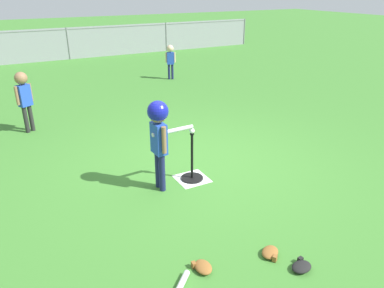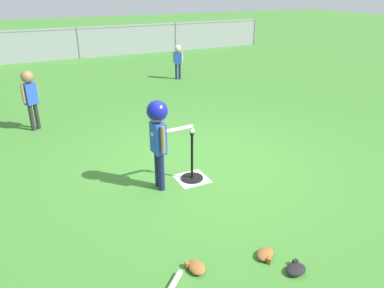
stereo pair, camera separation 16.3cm
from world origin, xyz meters
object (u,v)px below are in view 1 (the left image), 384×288
object	(u,v)px
glove_by_plate	(301,267)
glove_tossed_aside	(203,267)
batting_tee	(192,172)
baseball_on_tee	(192,131)
glove_near_bats	(270,252)
batter_child	(159,128)
fielder_deep_right	(24,94)
fielder_deep_left	(170,57)

from	to	relation	value
glove_by_plate	glove_tossed_aside	world-z (taller)	same
batting_tee	baseball_on_tee	distance (m)	0.63
baseball_on_tee	glove_tossed_aside	distance (m)	1.98
glove_by_plate	glove_near_bats	size ratio (longest dim) A/B	0.87
batter_child	fielder_deep_right	distance (m)	3.42
fielder_deep_right	glove_tossed_aside	bearing A→B (deg)	-77.70
fielder_deep_left	glove_tossed_aside	distance (m)	8.00
batter_child	fielder_deep_right	world-z (taller)	batter_child
fielder_deep_right	glove_by_plate	distance (m)	5.62
batter_child	glove_near_bats	world-z (taller)	batter_child
batter_child	fielder_deep_right	size ratio (longest dim) A/B	1.09
baseball_on_tee	fielder_deep_left	world-z (taller)	fielder_deep_left
fielder_deep_left	glove_by_plate	size ratio (longest dim) A/B	4.23
glove_near_bats	batter_child	bearing A→B (deg)	103.63
glove_near_bats	baseball_on_tee	bearing A→B (deg)	88.03
glove_near_bats	batting_tee	bearing A→B (deg)	88.03
fielder_deep_right	glove_near_bats	bearing A→B (deg)	-70.33
fielder_deep_left	glove_near_bats	world-z (taller)	fielder_deep_left
batter_child	glove_by_plate	size ratio (longest dim) A/B	5.31
baseball_on_tee	batter_child	world-z (taller)	batter_child
glove_near_bats	fielder_deep_right	bearing A→B (deg)	109.67
fielder_deep_left	fielder_deep_right	xyz separation A→B (m)	(-4.18, -2.55, 0.10)
fielder_deep_left	glove_near_bats	distance (m)	7.89
batter_child	fielder_deep_left	world-z (taller)	batter_child
fielder_deep_left	fielder_deep_right	distance (m)	4.89
batter_child	glove_tossed_aside	distance (m)	1.87
baseball_on_tee	glove_near_bats	bearing A→B (deg)	-91.97
baseball_on_tee	fielder_deep_right	bearing A→B (deg)	120.37
fielder_deep_left	glove_by_plate	xyz separation A→B (m)	(-2.28, -7.79, -0.61)
batting_tee	glove_near_bats	distance (m)	1.82
baseball_on_tee	glove_tossed_aside	world-z (taller)	baseball_on_tee
fielder_deep_right	glove_near_bats	xyz separation A→B (m)	(1.76, -4.93, -0.70)
batter_child	glove_tossed_aside	world-z (taller)	batter_child
baseball_on_tee	glove_near_bats	size ratio (longest dim) A/B	0.27
batting_tee	batter_child	bearing A→B (deg)	-177.10
glove_near_bats	fielder_deep_left	bearing A→B (deg)	72.12
batter_child	glove_near_bats	bearing A→B (deg)	-76.37
fielder_deep_left	fielder_deep_right	size ratio (longest dim) A/B	0.87
batting_tee	glove_by_plate	world-z (taller)	batting_tee
fielder_deep_left	glove_by_plate	distance (m)	8.14
baseball_on_tee	batter_child	distance (m)	0.52
fielder_deep_right	glove_by_plate	xyz separation A→B (m)	(1.90, -5.24, -0.70)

